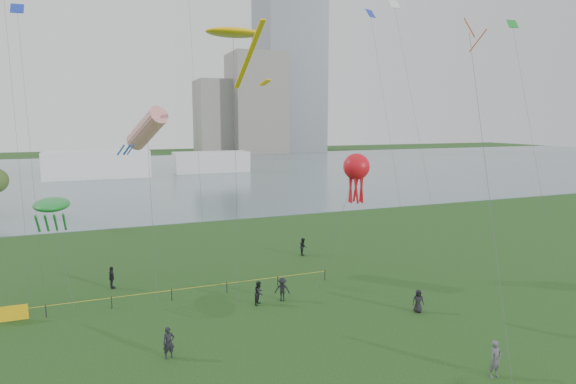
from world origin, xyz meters
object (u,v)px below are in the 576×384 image
object	(u,v)px
kite_stingray	(234,34)
kite_octopus	(356,168)
kite_flyer	(495,359)
fence	(77,305)

from	to	relation	value
kite_stingray	kite_octopus	size ratio (longest dim) A/B	1.99
kite_flyer	kite_octopus	xyz separation A→B (m)	(1.16, 16.32, 7.98)
fence	kite_stingray	bearing A→B (deg)	24.18
fence	kite_stingray	size ratio (longest dim) A/B	1.20
fence	kite_stingray	xyz separation A→B (m)	(12.46, 5.59, 18.98)
kite_flyer	kite_octopus	distance (m)	18.20
kite_flyer	kite_stingray	bearing A→B (deg)	103.40
fence	kite_flyer	distance (m)	25.51
kite_flyer	fence	bearing A→B (deg)	135.57
fence	kite_octopus	size ratio (longest dim) A/B	2.39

